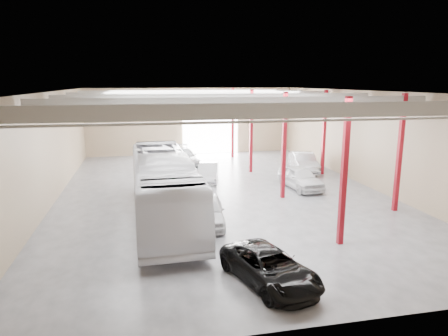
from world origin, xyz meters
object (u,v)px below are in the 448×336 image
object	(u,v)px
black_sedan	(270,267)
car_row_b	(208,172)
car_right_far	(300,178)
coach_bus	(163,187)
car_row_c	(183,157)
car_row_a	(207,210)
car_right_near	(303,162)

from	to	relation	value
black_sedan	car_row_b	bearing A→B (deg)	71.97
black_sedan	car_right_far	world-z (taller)	car_right_far
coach_bus	car_row_c	xyz separation A→B (m)	(2.54, 14.18, -1.04)
car_row_a	car_right_near	distance (m)	15.22
car_row_a	car_row_c	world-z (taller)	car_row_c
car_row_c	car_right_near	distance (m)	10.91
black_sedan	car_row_b	size ratio (longest dim) A/B	1.13
coach_bus	car_right_near	bearing A→B (deg)	36.93
coach_bus	car_right_far	xyz separation A→B (m)	(10.12, 4.65, -1.08)
car_row_a	car_right_far	distance (m)	9.90
black_sedan	car_right_near	distance (m)	20.31
car_row_b	car_row_c	distance (m)	6.12
black_sedan	car_right_far	xyz separation A→B (m)	(6.60, 13.00, 0.14)
car_right_near	car_right_far	xyz separation A→B (m)	(-2.42, -5.20, -0.03)
black_sedan	car_row_c	bearing A→B (deg)	75.85
coach_bus	car_row_a	xyz separation A→B (m)	(2.25, -1.35, -1.10)
car_right_near	coach_bus	bearing A→B (deg)	-132.24
car_row_a	car_right_far	world-z (taller)	car_right_far
car_row_b	car_right_far	size ratio (longest dim) A/B	0.90
black_sedan	car_row_b	world-z (taller)	car_row_b
black_sedan	car_row_c	size ratio (longest dim) A/B	0.82
car_row_a	coach_bus	bearing A→B (deg)	156.61
car_row_a	car_right_near	bearing A→B (deg)	54.96
car_row_b	car_row_a	bearing A→B (deg)	-86.92
coach_bus	car_right_near	xyz separation A→B (m)	(12.55, 9.85, -1.05)
car_row_c	car_right_far	xyz separation A→B (m)	(7.59, -9.53, -0.04)
black_sedan	car_row_a	world-z (taller)	car_row_a
car_row_a	car_right_far	xyz separation A→B (m)	(7.88, 6.00, 0.03)
car_right_far	black_sedan	bearing A→B (deg)	-122.11
car_row_b	car_row_c	size ratio (longest dim) A/B	0.73
car_row_b	car_right_near	bearing A→B (deg)	23.68
car_row_b	car_right_far	xyz separation A→B (m)	(6.20, -3.57, 0.11)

